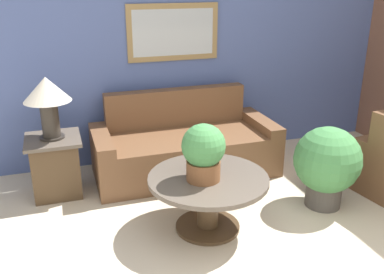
{
  "coord_description": "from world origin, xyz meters",
  "views": [
    {
      "loc": [
        -1.49,
        -1.62,
        2.08
      ],
      "look_at": [
        -0.27,
        2.08,
        0.61
      ],
      "focal_mm": 40.0,
      "sensor_mm": 36.0,
      "label": 1
    }
  ],
  "objects_px": {
    "table_lamp": "(47,95)",
    "potted_plant_on_table": "(203,151)",
    "couch_main": "(184,147)",
    "potted_plant_floor": "(327,163)",
    "side_table": "(56,165)",
    "coffee_table": "(208,191)"
  },
  "relations": [
    {
      "from": "couch_main",
      "to": "table_lamp",
      "type": "relative_size",
      "value": 3.27
    },
    {
      "from": "couch_main",
      "to": "potted_plant_on_table",
      "type": "xyz_separation_m",
      "value": [
        -0.21,
        -1.21,
        0.46
      ]
    },
    {
      "from": "coffee_table",
      "to": "side_table",
      "type": "distance_m",
      "value": 1.63
    },
    {
      "from": "table_lamp",
      "to": "couch_main",
      "type": "bearing_deg",
      "value": 4.0
    },
    {
      "from": "coffee_table",
      "to": "potted_plant_on_table",
      "type": "height_order",
      "value": "potted_plant_on_table"
    },
    {
      "from": "side_table",
      "to": "potted_plant_floor",
      "type": "relative_size",
      "value": 0.76
    },
    {
      "from": "couch_main",
      "to": "side_table",
      "type": "relative_size",
      "value": 3.3
    },
    {
      "from": "couch_main",
      "to": "potted_plant_floor",
      "type": "distance_m",
      "value": 1.56
    },
    {
      "from": "table_lamp",
      "to": "potted_plant_on_table",
      "type": "xyz_separation_m",
      "value": [
        1.17,
        -1.12,
        -0.28
      ]
    },
    {
      "from": "potted_plant_on_table",
      "to": "side_table",
      "type": "bearing_deg",
      "value": 136.26
    },
    {
      "from": "table_lamp",
      "to": "potted_plant_floor",
      "type": "bearing_deg",
      "value": -23.44
    },
    {
      "from": "coffee_table",
      "to": "table_lamp",
      "type": "relative_size",
      "value": 1.69
    },
    {
      "from": "side_table",
      "to": "potted_plant_floor",
      "type": "distance_m",
      "value": 2.64
    },
    {
      "from": "side_table",
      "to": "potted_plant_on_table",
      "type": "xyz_separation_m",
      "value": [
        1.17,
        -1.12,
        0.45
      ]
    },
    {
      "from": "potted_plant_floor",
      "to": "potted_plant_on_table",
      "type": "bearing_deg",
      "value": -176.96
    },
    {
      "from": "potted_plant_floor",
      "to": "couch_main",
      "type": "bearing_deg",
      "value": 132.44
    },
    {
      "from": "table_lamp",
      "to": "coffee_table",
      "type": "bearing_deg",
      "value": -41.52
    },
    {
      "from": "potted_plant_on_table",
      "to": "potted_plant_floor",
      "type": "xyz_separation_m",
      "value": [
        1.25,
        0.07,
        -0.31
      ]
    },
    {
      "from": "potted_plant_floor",
      "to": "side_table",
      "type": "bearing_deg",
      "value": 156.56
    },
    {
      "from": "couch_main",
      "to": "potted_plant_on_table",
      "type": "distance_m",
      "value": 1.31
    },
    {
      "from": "coffee_table",
      "to": "table_lamp",
      "type": "bearing_deg",
      "value": 138.48
    },
    {
      "from": "couch_main",
      "to": "potted_plant_floor",
      "type": "relative_size",
      "value": 2.51
    }
  ]
}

